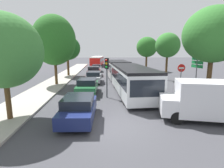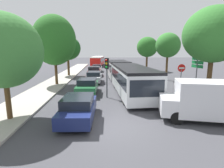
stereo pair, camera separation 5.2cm
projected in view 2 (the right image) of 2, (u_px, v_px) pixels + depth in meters
name	position (u px, v px, depth m)	size (l,w,h in m)	color
ground_plane	(114.00, 127.00, 9.33)	(200.00, 200.00, 0.00)	#3D3D42
kerb_strip_left	(66.00, 75.00, 28.32)	(3.20, 49.42, 0.14)	#9E998E
articulated_bus	(124.00, 73.00, 19.72)	(3.45, 17.60, 2.60)	silver
city_bus_rear	(98.00, 60.00, 47.65)	(3.54, 11.76, 2.49)	red
queued_car_navy	(79.00, 108.00, 10.07)	(1.91, 4.23, 1.45)	navy
queued_car_green	(87.00, 86.00, 16.43)	(1.90, 4.21, 1.44)	#236638
queued_car_silver	(94.00, 77.00, 22.12)	(1.89, 4.18, 1.43)	#B7BABF
queued_car_red	(94.00, 71.00, 28.27)	(2.00, 4.44, 1.52)	#B21E19
queued_car_white	(97.00, 68.00, 33.99)	(1.83, 4.04, 1.39)	white
white_van	(210.00, 100.00, 9.90)	(5.32, 3.06, 2.31)	silver
traffic_light	(107.00, 69.00, 14.67)	(0.37, 0.39, 3.40)	#56595E
no_entry_sign	(181.00, 75.00, 15.75)	(0.70, 0.08, 2.82)	#56595E
direction_sign_post	(197.00, 67.00, 15.74)	(0.33, 1.38, 3.60)	#56595E
tree_left_near	(2.00, 51.00, 9.42)	(4.23, 4.23, 6.04)	#51381E
tree_left_mid	(54.00, 40.00, 19.72)	(4.87, 4.87, 7.98)	#51381E
tree_left_far	(68.00, 48.00, 27.26)	(4.00, 4.00, 6.28)	#51381E
tree_right_near	(214.00, 35.00, 14.45)	(4.96, 4.96, 7.61)	#51381E
tree_right_mid	(168.00, 46.00, 23.23)	(3.24, 3.24, 6.37)	#51381E
tree_right_far	(147.00, 47.00, 34.58)	(4.09, 4.09, 6.72)	#51381E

